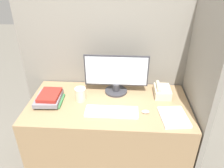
{
  "coord_description": "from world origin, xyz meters",
  "views": [
    {
      "loc": [
        0.14,
        -1.29,
        1.91
      ],
      "look_at": [
        0.03,
        0.41,
        0.94
      ],
      "focal_mm": 35.0,
      "sensor_mm": 36.0,
      "label": 1
    }
  ],
  "objects_px": {
    "coffee_cup": "(81,94)",
    "book_stack": "(49,98)",
    "monitor": "(116,75)",
    "desk_telephone": "(162,91)",
    "keyboard": "(112,112)",
    "mouse": "(146,112)"
  },
  "relations": [
    {
      "from": "coffee_cup",
      "to": "desk_telephone",
      "type": "distance_m",
      "value": 0.78
    },
    {
      "from": "coffee_cup",
      "to": "monitor",
      "type": "bearing_deg",
      "value": 28.5
    },
    {
      "from": "book_stack",
      "to": "mouse",
      "type": "bearing_deg",
      "value": -7.21
    },
    {
      "from": "book_stack",
      "to": "desk_telephone",
      "type": "relative_size",
      "value": 1.39
    },
    {
      "from": "keyboard",
      "to": "mouse",
      "type": "bearing_deg",
      "value": 3.39
    },
    {
      "from": "monitor",
      "to": "keyboard",
      "type": "xyz_separation_m",
      "value": [
        -0.02,
        -0.35,
        -0.17
      ]
    },
    {
      "from": "monitor",
      "to": "keyboard",
      "type": "bearing_deg",
      "value": -93.57
    },
    {
      "from": "coffee_cup",
      "to": "book_stack",
      "type": "xyz_separation_m",
      "value": [
        -0.28,
        -0.05,
        -0.02
      ]
    },
    {
      "from": "coffee_cup",
      "to": "book_stack",
      "type": "distance_m",
      "value": 0.29
    },
    {
      "from": "monitor",
      "to": "coffee_cup",
      "type": "distance_m",
      "value": 0.39
    },
    {
      "from": "mouse",
      "to": "book_stack",
      "type": "xyz_separation_m",
      "value": [
        -0.88,
        0.11,
        0.03
      ]
    },
    {
      "from": "monitor",
      "to": "desk_telephone",
      "type": "xyz_separation_m",
      "value": [
        0.45,
        -0.04,
        -0.14
      ]
    },
    {
      "from": "monitor",
      "to": "mouse",
      "type": "distance_m",
      "value": 0.46
    },
    {
      "from": "mouse",
      "to": "book_stack",
      "type": "height_order",
      "value": "book_stack"
    },
    {
      "from": "monitor",
      "to": "book_stack",
      "type": "height_order",
      "value": "monitor"
    },
    {
      "from": "keyboard",
      "to": "coffee_cup",
      "type": "bearing_deg",
      "value": 149.87
    },
    {
      "from": "keyboard",
      "to": "mouse",
      "type": "height_order",
      "value": "mouse"
    },
    {
      "from": "keyboard",
      "to": "coffee_cup",
      "type": "height_order",
      "value": "coffee_cup"
    },
    {
      "from": "coffee_cup",
      "to": "desk_telephone",
      "type": "bearing_deg",
      "value": 10.15
    },
    {
      "from": "monitor",
      "to": "coffee_cup",
      "type": "xyz_separation_m",
      "value": [
        -0.32,
        -0.18,
        -0.12
      ]
    },
    {
      "from": "desk_telephone",
      "to": "coffee_cup",
      "type": "bearing_deg",
      "value": -169.85
    },
    {
      "from": "mouse",
      "to": "keyboard",
      "type": "bearing_deg",
      "value": -176.61
    }
  ]
}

